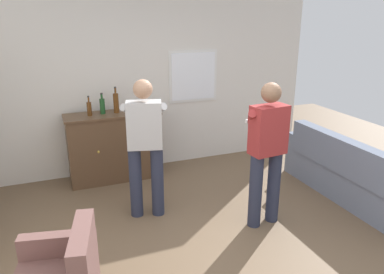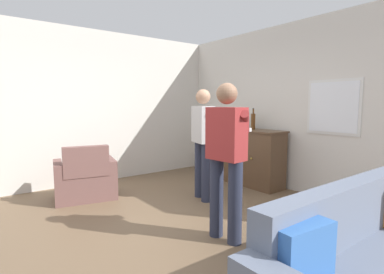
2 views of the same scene
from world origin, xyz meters
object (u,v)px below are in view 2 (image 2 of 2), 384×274
object	(u,v)px
bottle_spirits_clear	(246,122)
person_standing_left	(204,139)
armchair	(85,180)
person_standing_right	(227,154)
bottle_liquor_amber	(237,123)
sideboard_cabinet	(249,157)
couch	(363,260)
bottle_wine_green	(253,121)

from	to	relation	value
bottle_spirits_clear	person_standing_left	world-z (taller)	person_standing_left
armchair	person_standing_right	size ratio (longest dim) A/B	0.59
bottle_liquor_amber	sideboard_cabinet	bearing A→B (deg)	0.76
armchair	couch	bearing A→B (deg)	12.38
armchair	bottle_wine_green	distance (m)	2.98
armchair	person_standing_right	xyz separation A→B (m)	(2.32, 0.76, 0.65)
couch	person_standing_right	world-z (taller)	person_standing_right
bottle_spirits_clear	couch	bearing A→B (deg)	-33.03
armchair	person_standing_right	distance (m)	2.53
couch	armchair	size ratio (longest dim) A/B	2.30
sideboard_cabinet	person_standing_right	xyz separation A→B (m)	(1.38, -1.89, 0.43)
person_standing_left	bottle_liquor_amber	bearing A→B (deg)	111.56
armchair	person_standing_left	size ratio (longest dim) A/B	0.59
armchair	bottle_spirits_clear	distance (m)	2.93
person_standing_left	person_standing_right	bearing A→B (deg)	-29.44
person_standing_left	couch	bearing A→B (deg)	-13.76
armchair	bottle_liquor_amber	xyz separation A→B (m)	(0.63, 2.65, 0.82)
bottle_wine_green	person_standing_right	bearing A→B (deg)	-55.45
armchair	sideboard_cabinet	bearing A→B (deg)	70.43
couch	bottle_liquor_amber	bearing A→B (deg)	149.09
bottle_spirits_clear	armchair	bearing A→B (deg)	-106.96
couch	person_standing_left	size ratio (longest dim) A/B	1.36
couch	bottle_spirits_clear	bearing A→B (deg)	146.97
bottle_liquor_amber	person_standing_left	bearing A→B (deg)	-68.44
armchair	bottle_liquor_amber	size ratio (longest dim) A/B	3.56
armchair	bottle_spirits_clear	bearing A→B (deg)	73.04
armchair	bottle_liquor_amber	distance (m)	2.84
bottle_spirits_clear	person_standing_left	size ratio (longest dim) A/B	0.18
bottle_wine_green	bottle_spirits_clear	bearing A→B (deg)	174.72
couch	person_standing_left	bearing A→B (deg)	166.24
bottle_spirits_clear	person_standing_right	bearing A→B (deg)	-51.97
bottle_liquor_amber	person_standing_right	bearing A→B (deg)	-48.13
bottle_wine_green	person_standing_right	distance (m)	2.32
bottle_spirits_clear	person_standing_left	distance (m)	1.28
couch	bottle_spirits_clear	size ratio (longest dim) A/B	7.63
sideboard_cabinet	bottle_wine_green	world-z (taller)	bottle_wine_green
bottle_spirits_clear	person_standing_right	size ratio (longest dim) A/B	0.18
bottle_liquor_amber	person_standing_right	distance (m)	2.54
bottle_liquor_amber	person_standing_left	size ratio (longest dim) A/B	0.17
armchair	sideboard_cabinet	xyz separation A→B (m)	(0.94, 2.65, 0.22)
bottle_spirits_clear	bottle_wine_green	bearing A→B (deg)	-5.28
bottle_spirits_clear	sideboard_cabinet	bearing A→B (deg)	-14.57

